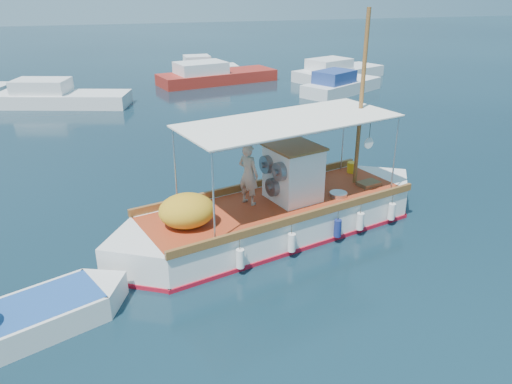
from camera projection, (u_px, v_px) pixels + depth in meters
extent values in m
plane|color=black|center=(283.00, 233.00, 15.11)|extent=(160.00, 160.00, 0.00)
cube|color=white|center=(277.00, 220.00, 15.06)|extent=(8.52, 4.82, 1.19)
cube|color=white|center=(150.00, 256.00, 13.12)|extent=(2.59, 2.59, 1.19)
cube|color=white|center=(376.00, 193.00, 17.00)|extent=(2.59, 2.59, 1.19)
cube|color=#A91022|center=(277.00, 231.00, 15.20)|extent=(8.65, 4.93, 0.19)
cube|color=#A33619|center=(278.00, 203.00, 14.84)|extent=(8.46, 4.61, 0.06)
cube|color=brown|center=(254.00, 184.00, 15.85)|extent=(7.91, 2.36, 0.22)
cube|color=brown|center=(305.00, 216.00, 13.72)|extent=(7.91, 2.36, 0.22)
cube|color=white|center=(293.00, 174.00, 14.77)|extent=(1.63, 1.70, 1.62)
cube|color=brown|center=(294.00, 147.00, 14.44)|extent=(1.76, 1.84, 0.06)
cylinder|color=slate|center=(280.00, 171.00, 14.03)|extent=(0.38, 0.58, 0.54)
cylinder|color=slate|center=(267.00, 164.00, 14.57)|extent=(0.38, 0.58, 0.54)
cylinder|color=slate|center=(273.00, 187.00, 14.54)|extent=(0.38, 0.58, 0.54)
cylinder|color=brown|center=(361.00, 101.00, 15.22)|extent=(0.16, 0.16, 5.39)
cylinder|color=brown|center=(339.00, 118.00, 14.97)|extent=(1.89, 0.62, 0.09)
cylinder|color=silver|center=(175.00, 169.00, 13.98)|extent=(0.06, 0.06, 2.43)
cylinder|color=silver|center=(213.00, 198.00, 12.12)|extent=(0.06, 0.06, 2.43)
cylinder|color=silver|center=(343.00, 136.00, 16.94)|extent=(0.06, 0.06, 2.43)
cylinder|color=silver|center=(395.00, 155.00, 15.08)|extent=(0.06, 0.06, 2.43)
cube|color=white|center=(290.00, 121.00, 14.04)|extent=(6.83, 4.24, 0.04)
ellipsoid|color=gold|center=(187.00, 211.00, 13.25)|extent=(1.81, 1.65, 0.91)
cube|color=gold|center=(304.00, 180.00, 15.88)|extent=(0.31, 0.26, 0.43)
cylinder|color=gold|center=(352.00, 167.00, 17.06)|extent=(0.40, 0.40, 0.37)
cube|color=brown|center=(369.00, 184.00, 16.02)|extent=(0.81, 0.66, 0.13)
cylinder|color=#B2B2B2|center=(338.00, 194.00, 15.22)|extent=(0.67, 0.67, 0.13)
cylinder|color=white|center=(369.00, 143.00, 14.39)|extent=(0.32, 0.12, 0.32)
cylinder|color=white|center=(240.00, 258.00, 12.80)|extent=(0.27, 0.27, 0.52)
cylinder|color=navy|center=(338.00, 228.00, 14.35)|extent=(0.27, 0.27, 0.52)
cylinder|color=white|center=(392.00, 211.00, 15.39)|extent=(0.27, 0.27, 0.52)
imported|color=#ACA08E|center=(248.00, 174.00, 14.40)|extent=(0.75, 0.80, 1.83)
cube|color=white|center=(6.00, 332.00, 10.56)|extent=(4.30, 3.04, 0.78)
cube|color=white|center=(97.00, 297.00, 11.72)|extent=(1.44, 1.44, 0.78)
cube|color=#204C96|center=(3.00, 317.00, 10.41)|extent=(4.23, 2.88, 0.04)
cube|color=silver|center=(63.00, 101.00, 30.13)|extent=(8.20, 4.50, 1.00)
cube|color=silver|center=(41.00, 86.00, 29.79)|extent=(3.58, 2.84, 0.80)
cube|color=maroon|center=(218.00, 79.00, 36.90)|extent=(9.11, 4.78, 1.00)
cube|color=silver|center=(201.00, 68.00, 35.96)|extent=(3.94, 3.14, 0.80)
cube|color=silver|center=(342.00, 88.00, 33.58)|extent=(6.51, 5.09, 1.00)
cube|color=navy|center=(334.00, 77.00, 32.60)|extent=(3.11, 2.89, 0.80)
cube|color=silver|center=(339.00, 75.00, 38.44)|extent=(7.97, 5.35, 1.00)
cube|color=silver|center=(329.00, 64.00, 37.43)|extent=(3.65, 3.22, 0.80)
cube|color=silver|center=(207.00, 72.00, 39.55)|extent=(4.90, 2.06, 1.00)
cube|color=silver|center=(197.00, 61.00, 39.00)|extent=(1.97, 1.73, 0.80)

